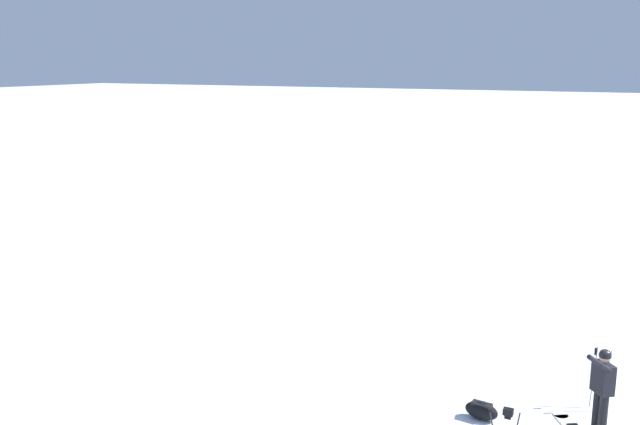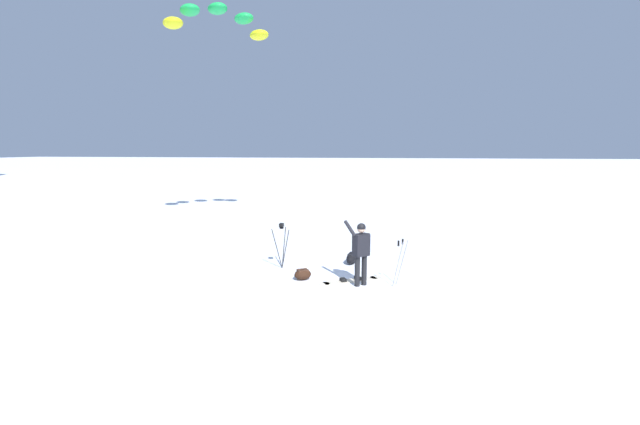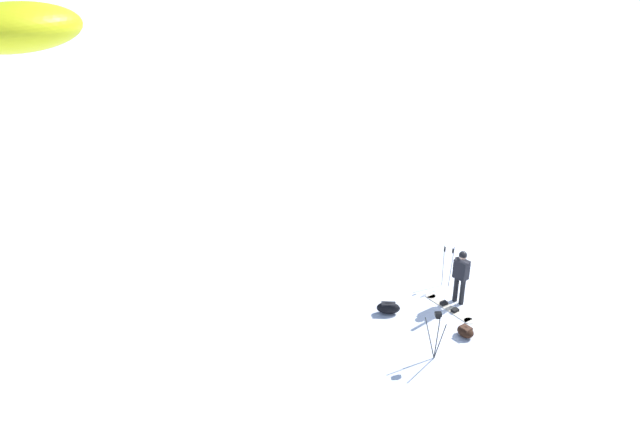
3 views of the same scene
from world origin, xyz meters
name	(u,v)px [view 2 (image 2 of 3)]	position (x,y,z in m)	size (l,w,h in m)	color
ground_plane	(353,292)	(0.00, 0.00, 0.00)	(300.00, 300.00, 0.00)	white
snowboarder	(361,248)	(0.15, 0.56, 1.01)	(0.73, 0.53, 1.69)	black
snowboard	(350,280)	(-0.15, 0.88, 0.02)	(1.60, 1.08, 0.10)	beige
traction_kite	(218,19)	(-7.15, 9.01, 9.37)	(4.46, 4.00, 1.33)	yellow
gear_bag_large	(303,274)	(-1.45, 0.78, 0.15)	(0.60, 0.57, 0.29)	black
camera_tripod	(282,236)	(-2.31, 1.81, 0.98)	(0.56, 0.47, 1.37)	#262628
gear_bag_small	(352,258)	(-0.30, 2.65, 0.18)	(0.39, 0.68, 0.35)	black
ski_poles	(400,256)	(1.16, 0.66, 0.81)	(0.38, 0.34, 1.23)	gray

